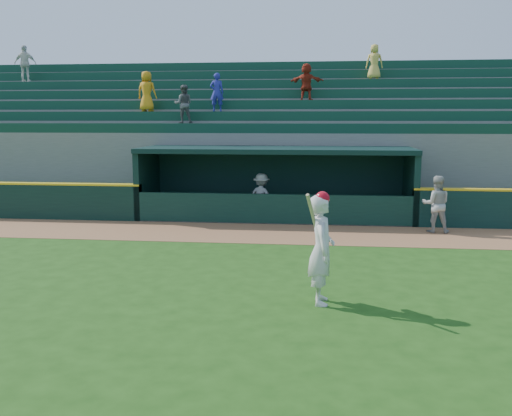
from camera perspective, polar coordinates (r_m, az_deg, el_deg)
The scene contains 7 objects.
ground at distance 12.58m, azimuth -0.83°, elevation -6.99°, with size 120.00×120.00×0.00m, color #1E4511.
warning_track at distance 17.32m, azimuth 1.24°, elevation -2.55°, with size 40.00×3.00×0.01m, color brown.
dugout_player_front at distance 18.19m, azimuth 17.57°, elevation 0.36°, with size 0.85×0.66×1.74m, color #A7A7A2.
dugout_player_inside at distance 19.53m, azimuth 0.55°, elevation 1.14°, with size 1.03×0.59×1.60m, color #A3A39E.
dugout at distance 20.17m, azimuth 2.07°, elevation 2.98°, with size 9.40×2.80×2.46m.
stands at distance 24.64m, azimuth 2.92°, elevation 6.46°, with size 34.50×6.26×7.53m.
batter_at_plate at distance 10.73m, azimuth 6.56°, elevation -4.01°, with size 0.58×0.86×2.15m.
Camera 1 is at (1.55, -12.00, 3.46)m, focal length 40.00 mm.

